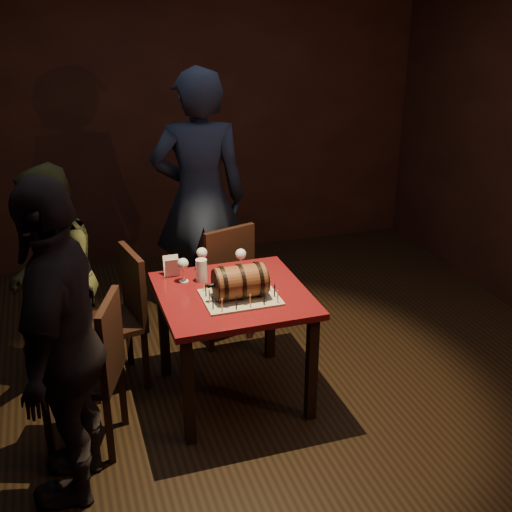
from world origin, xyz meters
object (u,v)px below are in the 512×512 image
wine_glass_left (183,265)px  person_back (200,200)px  barrel_cake (240,282)px  person_left_front (63,345)px  pint_of_ale (202,271)px  chair_back (223,277)px  chair_left_rear (121,312)px  person_left_rear (53,280)px  chair_left_front (96,366)px  wine_glass_right (241,255)px  wine_glass_mid (202,254)px  pub_table (233,308)px

wine_glass_left → person_back: bearing=70.0°
wine_glass_left → person_back: 0.96m
barrel_cake → person_left_front: (-1.04, -0.43, 0.00)m
pint_of_ale → chair_back: chair_back is taller
barrel_cake → person_back: 1.24m
wine_glass_left → chair_left_rear: bearing=158.6°
barrel_cake → person_left_rear: bearing=149.8°
chair_left_rear → person_back: (0.72, 0.74, 0.47)m
wine_glass_left → chair_left_front: (-0.61, -0.46, -0.35)m
chair_left_front → person_back: bearing=55.3°
chair_back → person_left_rear: bearing=-170.9°
wine_glass_right → person_left_rear: person_left_rear is taller
barrel_cake → chair_left_rear: 0.90m
wine_glass_right → chair_left_rear: bearing=171.4°
person_back → person_left_rear: size_ratio=1.32×
wine_glass_mid → chair_left_rear: chair_left_rear is taller
person_back → person_left_front: 2.00m
barrel_cake → chair_left_rear: barrel_cake is taller
person_left_front → wine_glass_right: bearing=142.2°
pub_table → person_left_front: person_left_front is taller
chair_left_front → person_back: (0.94, 1.36, 0.47)m
wine_glass_mid → pint_of_ale: (-0.04, -0.17, -0.04)m
wine_glass_right → pint_of_ale: wine_glass_right is taller
wine_glass_left → pint_of_ale: wine_glass_left is taller
chair_left_front → person_left_front: size_ratio=0.54×
chair_left_front → wine_glass_left: bearing=36.8°
chair_back → chair_left_front: bearing=-136.9°
wine_glass_mid → person_left_front: (-0.92, -0.91, -0.00)m
pint_of_ale → person_left_rear: size_ratio=0.10×
wine_glass_left → wine_glass_mid: 0.21m
barrel_cake → chair_left_rear: size_ratio=0.39×
chair_back → wine_glass_mid: bearing=-124.0°
pub_table → person_left_rear: bearing=153.4°
chair_left_front → wine_glass_mid: bearing=37.7°
barrel_cake → pint_of_ale: 0.35m
wine_glass_right → person_left_front: 1.41m
person_left_front → wine_glass_mid: bearing=151.8°
wine_glass_mid → chair_left_rear: size_ratio=0.17×
person_back → chair_left_rear: bearing=54.8°
person_left_front → wine_glass_left: bearing=152.5°
chair_back → barrel_cake: bearing=-97.7°
person_back → person_left_front: size_ratio=1.14×
wine_glass_mid → chair_left_front: chair_left_front is taller
chair_left_rear → pub_table: bearing=-31.4°
wine_glass_left → person_left_rear: (-0.79, 0.28, -0.12)m
chair_back → wine_glass_left: bearing=-129.0°
barrel_cake → chair_left_front: 0.96m
wine_glass_left → person_left_front: person_left_front is taller
pub_table → chair_back: bearing=79.8°
pint_of_ale → person_back: (0.22, 0.93, 0.17)m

